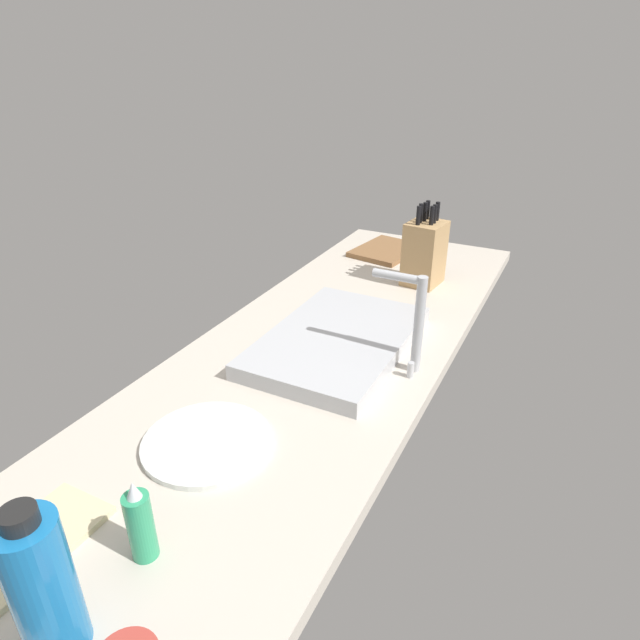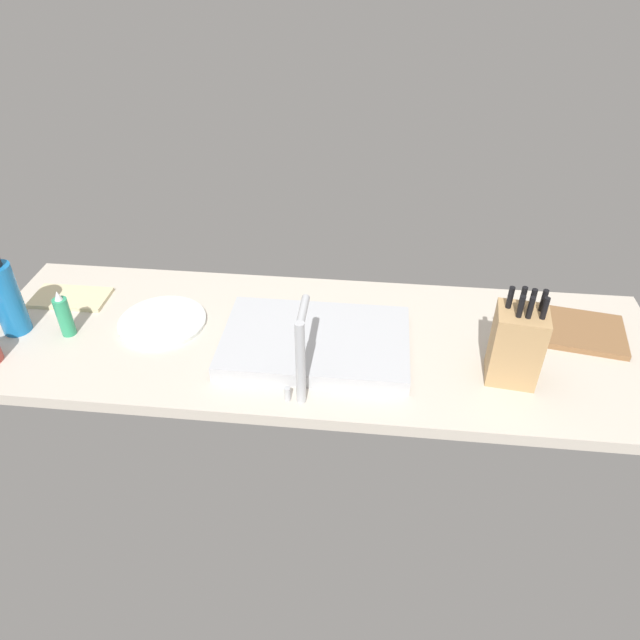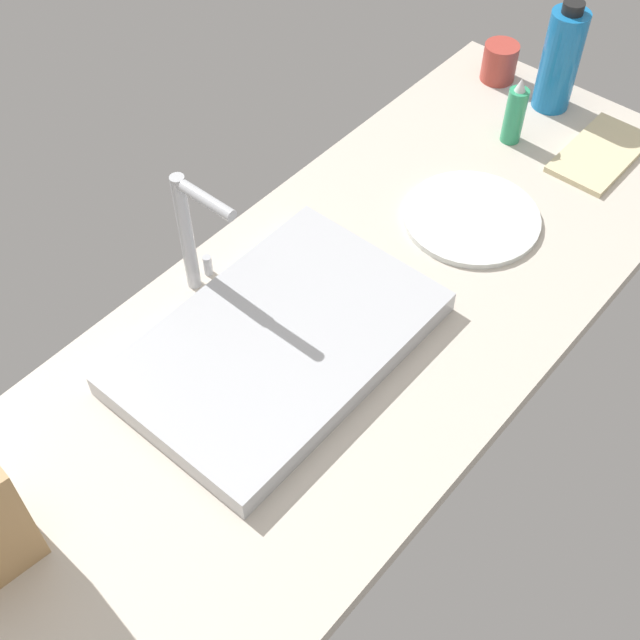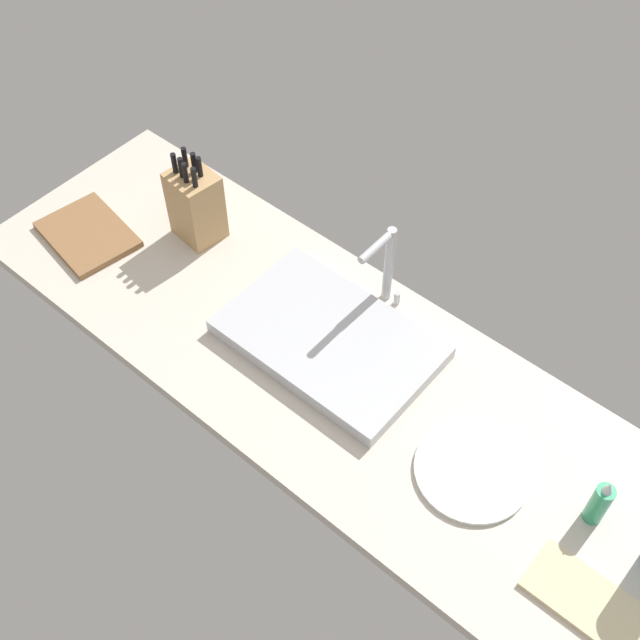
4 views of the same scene
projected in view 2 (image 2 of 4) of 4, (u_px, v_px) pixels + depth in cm
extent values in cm
cube|color=beige|center=(317.00, 343.00, 167.68)|extent=(194.32, 63.19, 3.50)
cube|color=#B7BABF|center=(316.00, 342.00, 162.06)|extent=(51.66, 33.36, 4.17)
cylinder|color=#B7BABF|center=(300.00, 364.00, 139.12)|extent=(2.40, 2.40, 24.40)
cylinder|color=#B7BABF|center=(303.00, 312.00, 137.17)|extent=(2.00, 11.84, 2.00)
cylinder|color=#B7BABF|center=(287.00, 394.00, 145.49)|extent=(1.60, 1.60, 4.00)
cube|color=tan|center=(516.00, 346.00, 147.65)|extent=(13.60, 12.29, 20.65)
cylinder|color=black|center=(544.00, 300.00, 140.52)|extent=(1.56, 1.56, 5.90)
cylinder|color=black|center=(545.00, 308.00, 137.91)|extent=(1.56, 1.56, 5.90)
cylinder|color=black|center=(533.00, 300.00, 140.80)|extent=(1.56, 1.56, 5.90)
cylinder|color=black|center=(531.00, 308.00, 138.14)|extent=(1.56, 1.56, 5.90)
cylinder|color=black|center=(523.00, 297.00, 141.56)|extent=(1.56, 1.56, 5.90)
cylinder|color=black|center=(521.00, 306.00, 138.50)|extent=(1.56, 1.56, 5.90)
cylinder|color=black|center=(510.00, 297.00, 141.58)|extent=(1.56, 1.56, 5.90)
cube|color=brown|center=(577.00, 330.00, 168.20)|extent=(28.92, 23.64, 1.80)
cylinder|color=#2D9966|center=(65.00, 317.00, 165.00)|extent=(4.08, 4.08, 11.87)
cone|color=silver|center=(58.00, 295.00, 160.62)|extent=(2.24, 2.24, 2.80)
cylinder|color=#1970B7|center=(7.00, 299.00, 163.52)|extent=(7.90, 7.90, 21.57)
cylinder|color=silver|center=(162.00, 322.00, 172.06)|extent=(25.74, 25.74, 1.20)
cube|color=beige|center=(71.00, 298.00, 182.17)|extent=(23.34, 12.46, 1.20)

